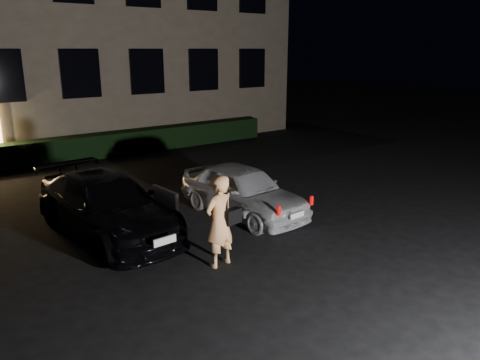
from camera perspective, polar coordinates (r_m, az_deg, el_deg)
ground at (r=9.18m, az=5.77°, el=-9.22°), size 80.00×80.00×0.00m
hedge at (r=17.85m, az=-17.69°, el=3.89°), size 15.00×0.70×0.85m
sedan at (r=10.37m, az=-15.93°, el=-3.01°), size 2.14×4.55×1.27m
hatch at (r=11.13m, az=0.33°, el=-1.25°), size 1.67×3.66×1.22m
man at (r=8.47m, az=-2.48°, el=-5.00°), size 0.76×0.52×1.72m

